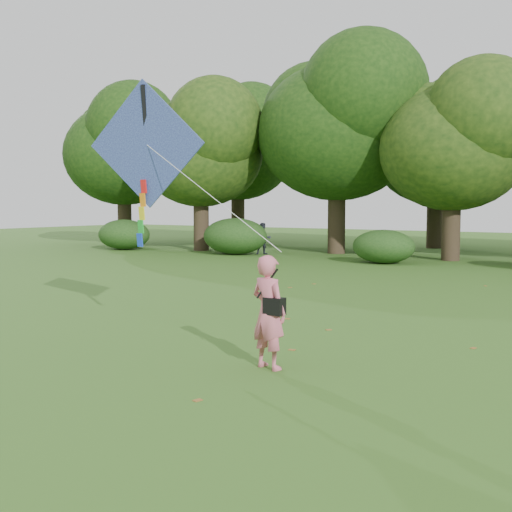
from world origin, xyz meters
The scene contains 7 objects.
ground centered at (0.00, 0.00, 0.00)m, with size 100.00×100.00×0.00m, color #265114.
man_kite_flyer centered at (0.81, -0.21, 0.87)m, with size 0.63×0.42×1.74m, color #D46378.
bystander_left centered at (-10.76, 18.47, 0.78)m, with size 0.76×0.59×1.57m, color #2A2C38.
crossbody_bag centered at (0.93, -0.24, 0.98)m, with size 0.43×0.20×0.70m.
flying_kite centered at (-2.57, 0.87, 3.59)m, with size 4.82×1.43×3.17m.
shrub_band centered at (-0.72, 17.60, 0.86)m, with size 39.15×3.22×1.88m.
fallen_leaves centered at (-0.80, 4.16, 0.01)m, with size 6.96×13.95×0.01m.
Camera 1 is at (5.78, -8.46, 2.51)m, focal length 45.00 mm.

